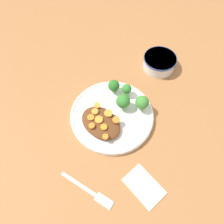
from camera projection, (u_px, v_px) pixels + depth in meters
ground_plane at (112, 117)px, 0.73m from camera, size 4.00×4.00×0.00m
plate at (112, 115)px, 0.72m from camera, size 0.27×0.27×0.02m
dip_bowl at (159, 62)px, 0.82m from camera, size 0.12×0.12×0.05m
stew_mound at (101, 122)px, 0.69m from camera, size 0.14×0.10×0.03m
broccoli_floret_0 at (123, 101)px, 0.70m from camera, size 0.05×0.05×0.06m
broccoli_floret_1 at (142, 103)px, 0.70m from camera, size 0.04×0.04×0.06m
broccoli_floret_2 at (114, 86)px, 0.74m from camera, size 0.04×0.04×0.05m
broccoli_floret_3 at (127, 90)px, 0.73m from camera, size 0.03×0.03×0.05m
carrot_slice_0 at (116, 120)px, 0.67m from camera, size 0.02×0.02×0.01m
carrot_slice_1 at (99, 120)px, 0.67m from camera, size 0.03×0.03×0.01m
carrot_slice_2 at (91, 117)px, 0.68m from camera, size 0.02×0.02×0.00m
carrot_slice_3 at (104, 127)px, 0.66m from camera, size 0.02×0.02×0.01m
carrot_slice_4 at (109, 114)px, 0.68m from camera, size 0.03×0.03×0.01m
carrot_slice_5 at (97, 105)px, 0.70m from camera, size 0.02×0.02×0.00m
carrot_slice_6 at (92, 126)px, 0.66m from camera, size 0.02×0.02×0.01m
carrot_slice_7 at (105, 137)px, 0.64m from camera, size 0.02×0.02×0.01m
carrot_slice_8 at (95, 112)px, 0.69m from camera, size 0.02×0.02×0.01m
fork at (91, 192)px, 0.61m from camera, size 0.17×0.05×0.01m
napkin at (144, 186)px, 0.61m from camera, size 0.12×0.08×0.01m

